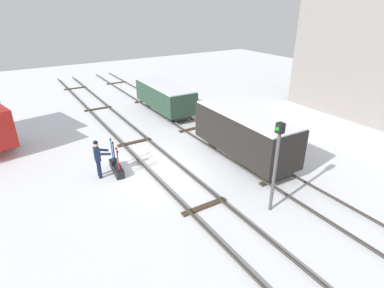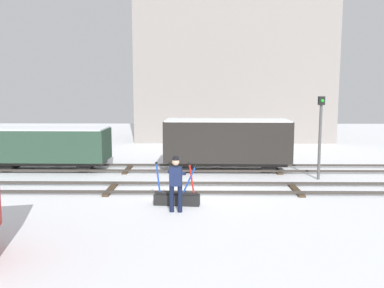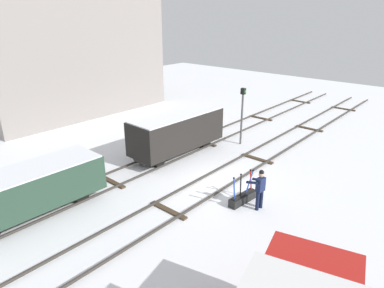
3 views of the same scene
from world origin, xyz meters
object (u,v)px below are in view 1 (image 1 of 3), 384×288
switch_lever_frame (117,167)px  signal_post (276,159)px  rail_worker (98,157)px  freight_car_far_end (244,133)px  freight_car_mid_siding (165,97)px

switch_lever_frame → signal_post: signal_post is taller
rail_worker → freight_car_far_end: bearing=78.1°
freight_car_far_end → freight_car_mid_siding: 8.43m
freight_car_far_end → freight_car_mid_siding: (-8.42, 0.00, -0.20)m
rail_worker → switch_lever_frame: bearing=95.9°
rail_worker → freight_car_far_end: (2.04, 6.59, 0.38)m
switch_lever_frame → freight_car_far_end: size_ratio=0.26×
freight_car_far_end → freight_car_mid_siding: freight_car_far_end is taller
rail_worker → freight_car_far_end: freight_car_far_end is taller
switch_lever_frame → freight_car_far_end: freight_car_far_end is taller
switch_lever_frame → freight_car_mid_siding: 8.68m
signal_post → rail_worker: bearing=-140.8°
rail_worker → signal_post: size_ratio=0.51×
switch_lever_frame → rail_worker: bearing=-84.1°
freight_car_far_end → freight_car_mid_siding: bearing=-178.6°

